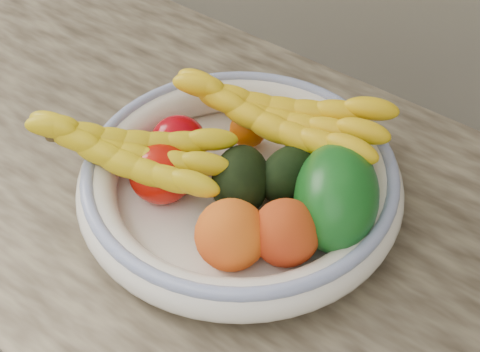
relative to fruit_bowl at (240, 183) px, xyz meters
name	(u,v)px	position (x,y,z in m)	size (l,w,h in m)	color
fruit_bowl	(240,183)	(0.00, 0.00, 0.00)	(0.39, 0.39, 0.08)	white
clementine_back_left	(248,130)	(-0.05, 0.08, 0.01)	(0.05, 0.05, 0.04)	orange
clementine_back_right	(317,138)	(0.03, 0.12, 0.01)	(0.05, 0.05, 0.05)	orange
tomato_left	(178,141)	(-0.10, 0.00, 0.01)	(0.07, 0.07, 0.06)	#A1000A
tomato_near_left	(162,173)	(-0.08, -0.05, 0.01)	(0.08, 0.08, 0.07)	#BC0F05
avocado_center	(241,180)	(0.01, -0.01, 0.02)	(0.07, 0.10, 0.07)	black
avocado_right	(290,173)	(0.05, 0.04, 0.02)	(0.06, 0.09, 0.06)	black
green_mango	(336,196)	(0.12, 0.03, 0.03)	(0.09, 0.15, 0.10)	#0F5116
peach_front	(231,235)	(0.05, -0.08, 0.02)	(0.08, 0.08, 0.08)	orange
peach_right	(286,233)	(0.10, -0.05, 0.02)	(0.08, 0.08, 0.08)	orange
banana_bunch_back	(277,121)	(0.00, 0.08, 0.04)	(0.29, 0.11, 0.08)	yellow
banana_bunch_front	(129,155)	(-0.11, -0.07, 0.03)	(0.26, 0.11, 0.07)	yellow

